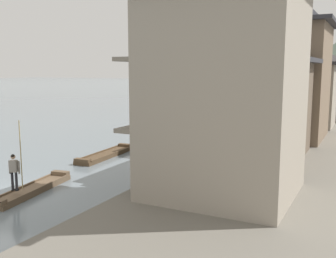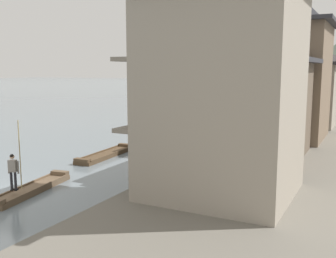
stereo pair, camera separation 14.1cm
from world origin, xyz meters
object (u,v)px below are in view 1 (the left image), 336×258
at_px(house_waterfront_nearest, 225,83).
at_px(mooring_post_dock_near, 198,151).
at_px(boat_upstream_distant, 192,114).
at_px(house_waterfront_end, 319,85).
at_px(boat_foreground_poled, 32,190).
at_px(boatman_person, 14,168).
at_px(boat_moored_far, 106,155).
at_px(boat_moored_second, 264,118).
at_px(boat_midriver_drifting, 260,105).
at_px(boat_crossing_west, 215,104).
at_px(stone_bridge, 291,81).
at_px(house_waterfront_second, 261,103).
at_px(house_waterfront_narrow, 304,91).
at_px(boat_moored_third, 246,124).
at_px(house_waterfront_tall, 289,77).
at_px(boat_moored_nearest, 274,101).
at_px(boat_midriver_upstream, 297,105).
at_px(mooring_post_dock_mid, 240,132).
at_px(house_waterfront_far, 316,88).

height_order(house_waterfront_nearest, mooring_post_dock_near, house_waterfront_nearest).
bearing_deg(boat_upstream_distant, house_waterfront_end, 20.82).
xyz_separation_m(boat_foreground_poled, boatman_person, (0.20, -1.10, 1.29)).
bearing_deg(boat_foreground_poled, boat_moored_far, 100.72).
xyz_separation_m(boat_moored_second, boat_midriver_drifting, (-4.86, 17.41, -0.09)).
bearing_deg(boat_crossing_west, boatman_person, -80.30).
xyz_separation_m(boat_crossing_west, stone_bridge, (6.42, 26.87, 2.93)).
xyz_separation_m(house_waterfront_second, house_waterfront_narrow, (0.23, 13.95, 0.02)).
height_order(boat_crossing_west, mooring_post_dock_near, mooring_post_dock_near).
bearing_deg(house_waterfront_end, boat_midriver_drifting, 128.45).
xyz_separation_m(boat_midriver_drifting, house_waterfront_narrow, (10.24, -25.89, 3.63)).
xyz_separation_m(boat_moored_third, house_waterfront_tall, (5.57, -8.83, 4.79)).
height_order(boatman_person, house_waterfront_narrow, house_waterfront_narrow).
bearing_deg(boat_moored_nearest, house_waterfront_narrow, -73.98).
xyz_separation_m(boat_midriver_drifting, boat_crossing_west, (-5.67, -4.58, 0.15)).
distance_m(boat_moored_nearest, mooring_post_dock_near, 51.22).
relative_size(house_waterfront_nearest, house_waterfront_tall, 1.00).
bearing_deg(boat_midriver_upstream, boatman_person, -93.61).
relative_size(boat_midriver_drifting, mooring_post_dock_mid, 4.09).
bearing_deg(boat_midriver_drifting, house_waterfront_narrow, -68.43).
bearing_deg(house_waterfront_tall, boat_moored_third, 122.24).
bearing_deg(boatman_person, boat_moored_second, 85.17).
relative_size(boat_midriver_upstream, house_waterfront_second, 0.50).
distance_m(boat_moored_far, boat_crossing_west, 37.18).
bearing_deg(boat_moored_third, boat_midriver_upstream, 88.33).
xyz_separation_m(boat_midriver_upstream, boat_crossing_west, (-11.05, -6.48, 0.14)).
height_order(house_waterfront_nearest, house_waterfront_far, house_waterfront_nearest).
xyz_separation_m(boatman_person, boat_midriver_upstream, (3.28, 51.97, -1.29)).
relative_size(boat_moored_nearest, mooring_post_dock_near, 5.05).
bearing_deg(stone_bridge, boat_moored_far, -90.28).
relative_size(boat_moored_nearest, house_waterfront_far, 0.61).
xyz_separation_m(boatman_person, house_waterfront_narrow, (8.14, 24.18, 2.32)).
height_order(house_waterfront_nearest, mooring_post_dock_mid, house_waterfront_nearest).
xyz_separation_m(house_waterfront_end, mooring_post_dock_mid, (-2.68, -22.02, -2.63)).
distance_m(boat_moored_far, house_waterfront_narrow, 18.58).
relative_size(house_waterfront_end, stone_bridge, 0.22).
distance_m(boat_moored_nearest, house_waterfront_end, 23.37).
xyz_separation_m(boat_moored_nearest, boat_moored_third, (4.28, -32.34, 0.08)).
xyz_separation_m(house_waterfront_second, mooring_post_dock_mid, (-2.76, 5.33, -2.62)).
distance_m(boat_moored_far, house_waterfront_tall, 13.91).
distance_m(boat_upstream_distant, mooring_post_dock_mid, 20.12).
bearing_deg(stone_bridge, boat_foreground_poled, -89.07).
bearing_deg(boat_midriver_upstream, mooring_post_dock_mid, -87.07).
distance_m(house_waterfront_tall, mooring_post_dock_near, 10.73).
relative_size(boat_midriver_drifting, house_waterfront_end, 0.51).
bearing_deg(boat_moored_far, boat_upstream_distant, 100.19).
distance_m(boat_moored_second, boat_upstream_distant, 8.66).
bearing_deg(mooring_post_dock_near, boat_moored_nearest, 97.73).
distance_m(boat_moored_nearest, house_waterfront_second, 49.46).
height_order(boat_crossing_west, house_waterfront_narrow, house_waterfront_narrow).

